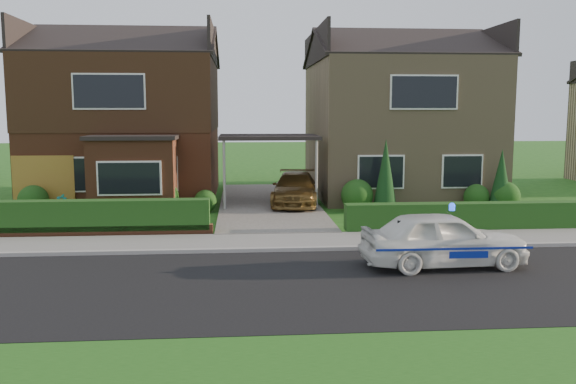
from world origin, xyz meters
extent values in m
plane|color=#1D5115|center=(0.00, 0.00, 0.00)|extent=(120.00, 120.00, 0.00)
cube|color=black|center=(0.00, 0.00, 0.00)|extent=(60.00, 6.00, 0.02)
cube|color=#9E9993|center=(0.00, 3.05, 0.06)|extent=(60.00, 0.16, 0.12)
cube|color=slate|center=(0.00, 4.10, 0.05)|extent=(60.00, 2.00, 0.10)
cube|color=#666059|center=(0.00, 11.00, 0.06)|extent=(3.80, 12.00, 0.12)
cube|color=brown|center=(-5.80, 14.00, 2.90)|extent=(7.20, 8.00, 5.80)
cube|color=white|center=(-7.38, 9.98, 1.40)|extent=(1.80, 0.08, 1.30)
cube|color=white|center=(-4.22, 9.98, 1.40)|extent=(1.60, 0.08, 1.30)
cube|color=white|center=(-5.80, 9.98, 4.40)|extent=(2.60, 0.08, 1.30)
cube|color=black|center=(-5.80, 14.00, 4.35)|extent=(7.26, 8.06, 2.90)
cube|color=brown|center=(-4.94, 9.30, 1.35)|extent=(3.00, 1.40, 2.70)
cube|color=black|center=(-4.94, 9.30, 2.77)|extent=(3.20, 1.60, 0.14)
cube|color=#967D5C|center=(5.80, 14.00, 2.90)|extent=(7.20, 8.00, 5.80)
cube|color=white|center=(4.22, 9.98, 1.40)|extent=(1.80, 0.08, 1.30)
cube|color=white|center=(7.38, 9.98, 1.40)|extent=(1.60, 0.08, 1.30)
cube|color=white|center=(5.80, 9.98, 4.40)|extent=(2.60, 0.08, 1.30)
cube|color=black|center=(0.00, 11.00, 2.70)|extent=(3.80, 3.00, 0.14)
cylinder|color=gray|center=(-1.70, 9.60, 1.35)|extent=(0.10, 0.10, 2.70)
cylinder|color=gray|center=(1.70, 9.60, 1.35)|extent=(0.10, 0.10, 2.70)
cube|color=brown|center=(-8.25, 9.96, 1.05)|extent=(2.20, 0.10, 2.10)
cube|color=brown|center=(-5.80, 5.30, 0.18)|extent=(7.70, 0.25, 0.36)
cube|color=#133912|center=(-5.80, 5.45, 0.00)|extent=(7.50, 0.55, 0.90)
cube|color=#133912|center=(5.80, 5.35, 0.00)|extent=(7.50, 0.55, 0.80)
sphere|color=#133912|center=(-8.50, 9.50, 0.54)|extent=(1.08, 1.08, 1.08)
sphere|color=#133912|center=(-4.00, 9.30, 0.66)|extent=(1.32, 1.32, 1.32)
sphere|color=#133912|center=(-2.40, 9.60, 0.42)|extent=(0.84, 0.84, 0.84)
sphere|color=#133912|center=(3.20, 9.40, 0.60)|extent=(1.20, 1.20, 1.20)
sphere|color=#133912|center=(7.80, 9.50, 0.48)|extent=(0.96, 0.96, 0.96)
sphere|color=#133912|center=(8.80, 9.20, 0.54)|extent=(1.08, 1.08, 1.08)
cone|color=black|center=(4.20, 9.20, 1.30)|extent=(0.90, 0.90, 2.60)
cone|color=black|center=(8.60, 9.20, 1.10)|extent=(0.90, 0.90, 2.20)
imported|color=silver|center=(3.69, 1.20, 0.67)|extent=(1.80, 4.00, 1.33)
sphere|color=#193FF2|center=(3.88, 1.20, 1.41)|extent=(0.17, 0.17, 0.17)
cube|color=navy|center=(3.69, 0.41, 0.61)|extent=(3.60, 0.02, 0.05)
cube|color=navy|center=(3.69, 1.99, 0.61)|extent=(3.60, 0.02, 0.05)
ellipsoid|color=black|center=(2.59, 1.10, 0.94)|extent=(0.22, 0.17, 0.21)
sphere|color=white|center=(2.60, 1.04, 0.93)|extent=(0.11, 0.11, 0.11)
sphere|color=black|center=(2.61, 1.08, 1.08)|extent=(0.13, 0.13, 0.13)
cone|color=black|center=(2.56, 1.09, 1.14)|extent=(0.04, 0.04, 0.05)
cone|color=black|center=(2.65, 1.09, 1.14)|extent=(0.04, 0.04, 0.05)
imported|color=brown|center=(1.00, 10.52, 0.73)|extent=(2.25, 4.37, 1.21)
imported|color=gray|center=(-7.35, 8.86, 0.40)|extent=(0.50, 0.42, 0.81)
imported|color=gray|center=(-2.50, 7.42, 0.34)|extent=(0.47, 0.45, 0.67)
imported|color=gray|center=(-2.50, 6.51, 0.34)|extent=(0.52, 0.52, 0.68)
camera|label=1|loc=(-1.14, -12.67, 3.71)|focal=38.00mm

